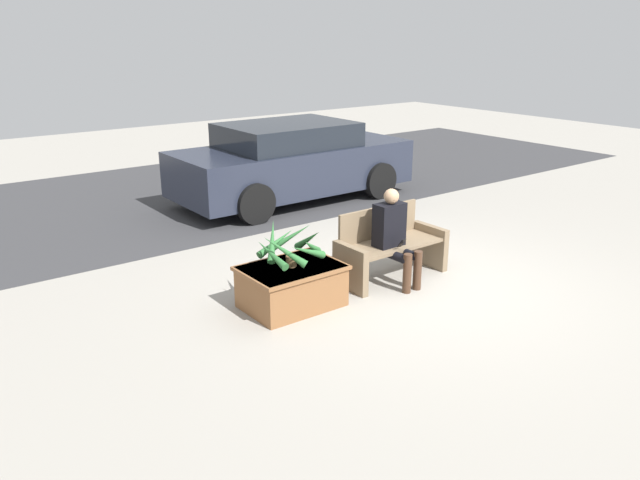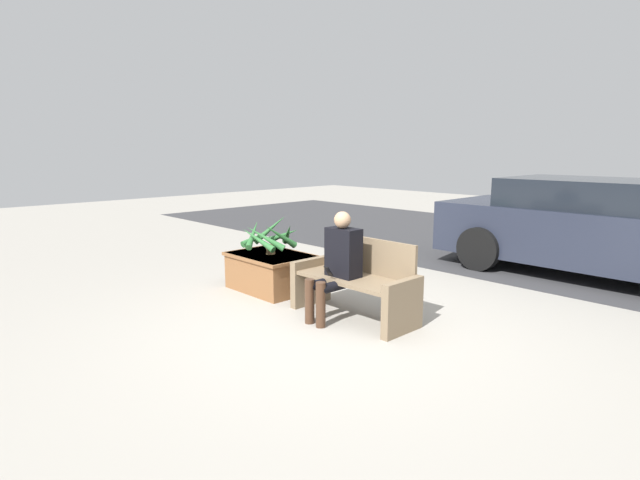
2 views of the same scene
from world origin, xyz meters
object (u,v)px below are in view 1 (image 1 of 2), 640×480
(bench, at_px, (389,247))
(person_seated, at_px, (394,233))
(planter_box, at_px, (292,285))
(parked_car, at_px, (292,162))
(potted_plant, at_px, (290,246))

(bench, bearing_deg, person_seated, -119.23)
(planter_box, xyz_separation_m, parked_car, (2.69, 3.90, 0.46))
(planter_box, bearing_deg, bench, 0.60)
(planter_box, height_order, potted_plant, potted_plant)
(bench, height_order, parked_car, parked_car)
(person_seated, bearing_deg, potted_plant, 173.04)
(bench, xyz_separation_m, planter_box, (-1.52, -0.02, -0.14))
(bench, distance_m, parked_car, 4.07)
(person_seated, xyz_separation_m, planter_box, (-1.41, 0.18, -0.39))
(person_seated, distance_m, planter_box, 1.47)
(bench, xyz_separation_m, potted_plant, (-1.53, -0.02, 0.33))
(person_seated, relative_size, parked_car, 0.27)
(planter_box, bearing_deg, person_seated, -7.13)
(bench, bearing_deg, planter_box, -179.40)
(bench, relative_size, potted_plant, 1.94)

